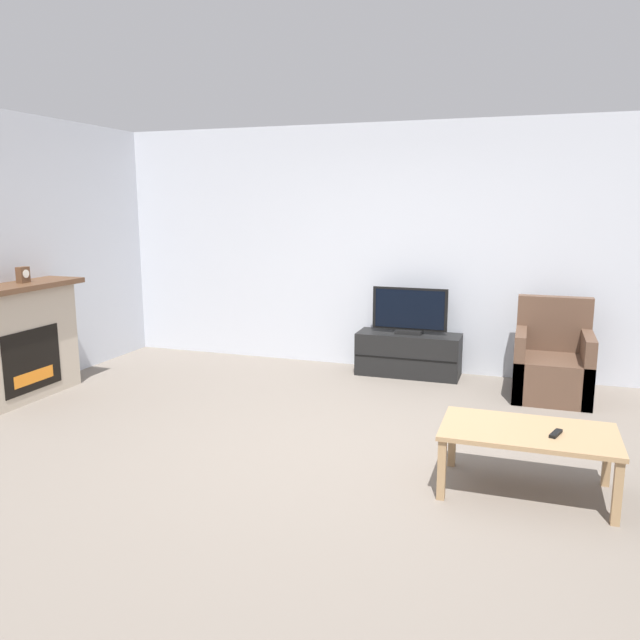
{
  "coord_description": "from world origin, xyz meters",
  "views": [
    {
      "loc": [
        1.24,
        -4.15,
        1.84
      ],
      "look_at": [
        -0.46,
        0.85,
        0.85
      ],
      "focal_mm": 35.0,
      "sensor_mm": 36.0,
      "label": 1
    }
  ],
  "objects_px": {
    "tv_stand": "(408,354)",
    "tv": "(410,313)",
    "fireplace": "(16,342)",
    "mantel_clock": "(23,275)",
    "coffee_table": "(528,437)",
    "remote": "(556,434)",
    "armchair": "(552,366)"
  },
  "relations": [
    {
      "from": "tv",
      "to": "remote",
      "type": "distance_m",
      "value": 2.95
    },
    {
      "from": "tv",
      "to": "tv_stand",
      "type": "bearing_deg",
      "value": 90.0
    },
    {
      "from": "mantel_clock",
      "to": "tv",
      "type": "relative_size",
      "value": 0.19
    },
    {
      "from": "fireplace",
      "to": "tv_stand",
      "type": "xyz_separation_m",
      "value": [
        3.33,
        2.05,
        -0.33
      ]
    },
    {
      "from": "tv",
      "to": "armchair",
      "type": "relative_size",
      "value": 0.86
    },
    {
      "from": "fireplace",
      "to": "coffee_table",
      "type": "xyz_separation_m",
      "value": [
        4.58,
        -0.49,
        -0.19
      ]
    },
    {
      "from": "fireplace",
      "to": "mantel_clock",
      "type": "height_order",
      "value": "mantel_clock"
    },
    {
      "from": "tv_stand",
      "to": "armchair",
      "type": "xyz_separation_m",
      "value": [
        1.45,
        -0.31,
        0.07
      ]
    },
    {
      "from": "coffee_table",
      "to": "remote",
      "type": "relative_size",
      "value": 7.0
    },
    {
      "from": "coffee_table",
      "to": "fireplace",
      "type": "bearing_deg",
      "value": 173.86
    },
    {
      "from": "tv_stand",
      "to": "tv",
      "type": "relative_size",
      "value": 1.37
    },
    {
      "from": "fireplace",
      "to": "tv_stand",
      "type": "relative_size",
      "value": 1.25
    },
    {
      "from": "tv_stand",
      "to": "coffee_table",
      "type": "height_order",
      "value": "tv_stand"
    },
    {
      "from": "armchair",
      "to": "tv",
      "type": "bearing_deg",
      "value": 168.11
    },
    {
      "from": "mantel_clock",
      "to": "armchair",
      "type": "distance_m",
      "value": 5.1
    },
    {
      "from": "armchair",
      "to": "remote",
      "type": "xyz_separation_m",
      "value": [
        -0.04,
        -2.28,
        0.13
      ]
    },
    {
      "from": "tv_stand",
      "to": "fireplace",
      "type": "bearing_deg",
      "value": -148.42
    },
    {
      "from": "armchair",
      "to": "mantel_clock",
      "type": "bearing_deg",
      "value": -161.42
    },
    {
      "from": "fireplace",
      "to": "tv_stand",
      "type": "bearing_deg",
      "value": 31.58
    },
    {
      "from": "tv_stand",
      "to": "armchair",
      "type": "distance_m",
      "value": 1.49
    },
    {
      "from": "mantel_clock",
      "to": "tv_stand",
      "type": "relative_size",
      "value": 0.14
    },
    {
      "from": "mantel_clock",
      "to": "remote",
      "type": "distance_m",
      "value": 4.83
    },
    {
      "from": "tv_stand",
      "to": "armchair",
      "type": "height_order",
      "value": "armchair"
    },
    {
      "from": "tv_stand",
      "to": "tv",
      "type": "bearing_deg",
      "value": -90.0
    },
    {
      "from": "fireplace",
      "to": "tv_stand",
      "type": "height_order",
      "value": "fireplace"
    },
    {
      "from": "fireplace",
      "to": "mantel_clock",
      "type": "relative_size",
      "value": 9.23
    },
    {
      "from": "mantel_clock",
      "to": "tv",
      "type": "distance_m",
      "value": 3.85
    },
    {
      "from": "coffee_table",
      "to": "remote",
      "type": "bearing_deg",
      "value": -15.62
    },
    {
      "from": "armchair",
      "to": "tv_stand",
      "type": "bearing_deg",
      "value": 168.03
    },
    {
      "from": "coffee_table",
      "to": "tv",
      "type": "bearing_deg",
      "value": 116.19
    },
    {
      "from": "fireplace",
      "to": "tv",
      "type": "xyz_separation_m",
      "value": [
        3.33,
        2.05,
        0.13
      ]
    },
    {
      "from": "fireplace",
      "to": "armchair",
      "type": "height_order",
      "value": "fireplace"
    }
  ]
}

